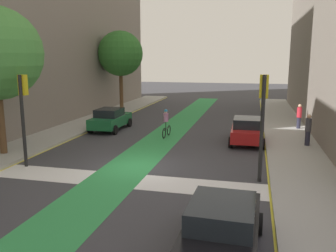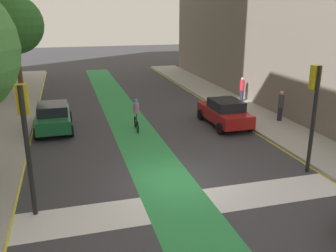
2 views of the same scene
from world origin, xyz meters
name	(u,v)px [view 1 (image 1 of 2)]	position (x,y,z in m)	size (l,w,h in m)	color
ground_plane	(139,167)	(0.00, 0.00, 0.00)	(120.00, 120.00, 0.00)	#38383D
bike_lane_paint	(130,166)	(-0.47, 0.00, 0.00)	(2.40, 60.00, 0.01)	#2D8C47
crosswalk_band	(124,180)	(0.00, -2.00, 0.00)	(12.00, 1.80, 0.01)	silver
sidewalk_left	(3,155)	(-7.50, 0.00, 0.07)	(3.00, 60.00, 0.15)	#9E9E99
curb_stripe_left	(29,158)	(-6.00, 0.00, 0.01)	(0.16, 60.00, 0.01)	yellow
sidewalk_right	(305,177)	(7.50, 0.00, 0.07)	(3.00, 60.00, 0.15)	#9E9E99
curb_stripe_right	(269,176)	(6.00, 0.00, 0.01)	(0.16, 60.00, 0.01)	yellow
traffic_signal_near_right	(263,108)	(5.58, -0.66, 3.11)	(0.35, 0.52, 4.44)	black
traffic_signal_near_left	(23,103)	(-5.25, -1.12, 3.04)	(0.35, 0.52, 4.34)	black
car_green_left_far	(110,119)	(-4.77, 7.94, 0.80)	(2.05, 4.21, 1.57)	#196033
car_black_right_near	(222,228)	(4.56, -6.96, 0.80)	(2.13, 4.25, 1.57)	black
car_red_right_far	(247,130)	(4.88, 6.17, 0.80)	(2.07, 4.23, 1.57)	#A51919
cyclist_in_lane	(166,123)	(-0.29, 6.59, 0.97)	(0.32, 1.73, 1.86)	black
pedestrian_sidewalk_right_a	(299,116)	(8.40, 10.97, 1.04)	(0.34, 0.34, 1.74)	#262638
pedestrian_sidewalk_right_b	(308,129)	(8.30, 5.74, 1.08)	(0.34, 0.34, 1.81)	#262638
street_tree_far	(120,54)	(-7.25, 16.65, 5.52)	(4.24, 4.24, 7.51)	brown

